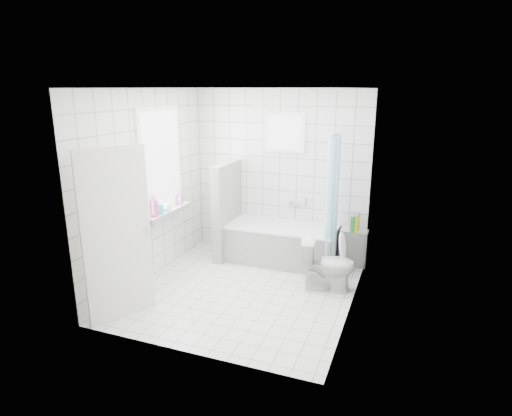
% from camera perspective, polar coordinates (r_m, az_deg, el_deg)
% --- Properties ---
extents(ground, '(3.00, 3.00, 0.00)m').
position_cam_1_polar(ground, '(5.82, -1.65, -10.86)').
color(ground, white).
rests_on(ground, ground).
extents(ceiling, '(3.00, 3.00, 0.00)m').
position_cam_1_polar(ceiling, '(5.20, -1.88, 15.70)').
color(ceiling, white).
rests_on(ceiling, ground).
extents(wall_back, '(2.80, 0.02, 2.60)m').
position_cam_1_polar(wall_back, '(6.74, 3.14, 4.55)').
color(wall_back, white).
rests_on(wall_back, ground).
extents(wall_front, '(2.80, 0.02, 2.60)m').
position_cam_1_polar(wall_front, '(4.07, -9.85, -3.12)').
color(wall_front, white).
rests_on(wall_front, ground).
extents(wall_left, '(0.02, 3.00, 2.60)m').
position_cam_1_polar(wall_left, '(6.03, -14.17, 2.76)').
color(wall_left, white).
rests_on(wall_left, ground).
extents(wall_right, '(0.02, 3.00, 2.60)m').
position_cam_1_polar(wall_right, '(5.01, 13.20, 0.26)').
color(wall_right, white).
rests_on(wall_right, ground).
extents(window_left, '(0.01, 0.90, 1.40)m').
position_cam_1_polar(window_left, '(6.19, -12.43, 6.04)').
color(window_left, white).
rests_on(window_left, wall_left).
extents(window_back, '(0.50, 0.01, 0.50)m').
position_cam_1_polar(window_back, '(6.57, 3.95, 9.99)').
color(window_back, white).
rests_on(window_back, wall_back).
extents(window_sill, '(0.18, 1.02, 0.08)m').
position_cam_1_polar(window_sill, '(6.33, -11.70, -0.60)').
color(window_sill, white).
rests_on(window_sill, wall_left).
extents(door, '(0.40, 0.73, 2.00)m').
position_cam_1_polar(door, '(5.05, -18.03, -3.57)').
color(door, silver).
rests_on(door, ground).
extents(bathtub, '(1.65, 0.77, 0.58)m').
position_cam_1_polar(bathtub, '(6.62, 3.46, -4.75)').
color(bathtub, white).
rests_on(bathtub, ground).
extents(partition_wall, '(0.15, 0.85, 1.50)m').
position_cam_1_polar(partition_wall, '(6.73, -3.85, -0.28)').
color(partition_wall, white).
rests_on(partition_wall, ground).
extents(tiled_ledge, '(0.40, 0.24, 0.55)m').
position_cam_1_polar(tiled_ledge, '(6.65, 12.88, -5.18)').
color(tiled_ledge, white).
rests_on(tiled_ledge, ground).
extents(toilet, '(0.77, 0.55, 0.71)m').
position_cam_1_polar(toilet, '(5.76, 9.53, -7.44)').
color(toilet, white).
rests_on(toilet, ground).
extents(curtain_rod, '(0.02, 0.80, 0.02)m').
position_cam_1_polar(curtain_rod, '(6.03, 10.71, 9.72)').
color(curtain_rod, silver).
rests_on(curtain_rod, wall_back).
extents(shower_curtain, '(0.14, 0.48, 1.78)m').
position_cam_1_polar(shower_curtain, '(6.06, 10.06, 1.12)').
color(shower_curtain, '#53BCF5').
rests_on(shower_curtain, curtain_rod).
extents(tub_faucet, '(0.18, 0.06, 0.06)m').
position_cam_1_polar(tub_faucet, '(6.73, 5.20, 0.56)').
color(tub_faucet, silver).
rests_on(tub_faucet, wall_back).
extents(sill_bottles, '(0.18, 0.79, 0.32)m').
position_cam_1_polar(sill_bottles, '(6.16, -12.42, 0.49)').
color(sill_bottles, '#B95CAD').
rests_on(sill_bottles, window_sill).
extents(ledge_bottles, '(0.12, 0.19, 0.27)m').
position_cam_1_polar(ledge_bottles, '(6.47, 13.11, -2.01)').
color(ledge_bottles, yellow).
rests_on(ledge_bottles, tiled_ledge).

